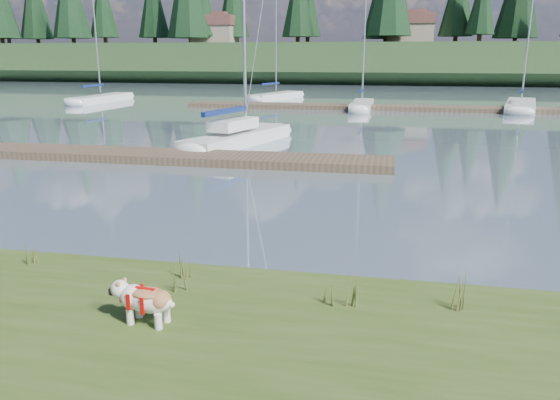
# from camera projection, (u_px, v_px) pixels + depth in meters

# --- Properties ---
(ground) EXTENTS (200.00, 200.00, 0.00)m
(ground) POSITION_uv_depth(u_px,v_px,m) (337.00, 109.00, 39.47)
(ground) COLOR slate
(ground) RESTS_ON ground
(ridge) EXTENTS (200.00, 20.00, 5.00)m
(ridge) POSITION_uv_depth(u_px,v_px,m) (366.00, 63.00, 79.54)
(ridge) COLOR #20361A
(ridge) RESTS_ON ground
(bulldog) EXTENTS (0.95, 0.46, 0.56)m
(bulldog) POSITION_uv_depth(u_px,v_px,m) (145.00, 299.00, 7.28)
(bulldog) COLOR silver
(bulldog) RESTS_ON bank
(sailboat_main) EXTENTS (3.68, 7.87, 11.27)m
(sailboat_main) POSITION_uv_depth(u_px,v_px,m) (245.00, 134.00, 24.25)
(sailboat_main) COLOR white
(sailboat_main) RESTS_ON ground
(dock_near) EXTENTS (16.00, 2.00, 0.30)m
(dock_near) POSITION_uv_depth(u_px,v_px,m) (176.00, 157.00, 20.30)
(dock_near) COLOR #4C3D2C
(dock_near) RESTS_ON ground
(dock_far) EXTENTS (26.00, 2.20, 0.30)m
(dock_far) POSITION_uv_depth(u_px,v_px,m) (365.00, 107.00, 39.05)
(dock_far) COLOR #4C3D2C
(dock_far) RESTS_ON ground
(sailboat_bg_0) EXTENTS (2.17, 8.40, 12.01)m
(sailboat_bg_0) POSITION_uv_depth(u_px,v_px,m) (106.00, 98.00, 45.50)
(sailboat_bg_0) COLOR white
(sailboat_bg_0) RESTS_ON ground
(sailboat_bg_1) EXTENTS (4.10, 7.67, 11.43)m
(sailboat_bg_1) POSITION_uv_depth(u_px,v_px,m) (280.00, 95.00, 47.89)
(sailboat_bg_1) COLOR white
(sailboat_bg_1) RESTS_ON ground
(sailboat_bg_2) EXTENTS (1.46, 6.82, 10.35)m
(sailboat_bg_2) POSITION_uv_depth(u_px,v_px,m) (362.00, 104.00, 39.46)
(sailboat_bg_2) COLOR white
(sailboat_bg_2) RESTS_ON ground
(sailboat_bg_3) EXTENTS (3.88, 9.55, 13.61)m
(sailboat_bg_3) POSITION_uv_depth(u_px,v_px,m) (521.00, 104.00, 39.58)
(sailboat_bg_3) COLOR white
(sailboat_bg_3) RESTS_ON ground
(weed_0) EXTENTS (0.17, 0.14, 0.52)m
(weed_0) POSITION_uv_depth(u_px,v_px,m) (184.00, 266.00, 8.74)
(weed_0) COLOR #475B23
(weed_0) RESTS_ON bank
(weed_1) EXTENTS (0.17, 0.14, 0.50)m
(weed_1) POSITION_uv_depth(u_px,v_px,m) (177.00, 278.00, 8.30)
(weed_1) COLOR #475B23
(weed_1) RESTS_ON bank
(weed_2) EXTENTS (0.17, 0.14, 0.60)m
(weed_2) POSITION_uv_depth(u_px,v_px,m) (352.00, 290.00, 7.78)
(weed_2) COLOR #475B23
(weed_2) RESTS_ON bank
(weed_3) EXTENTS (0.17, 0.14, 0.45)m
(weed_3) POSITION_uv_depth(u_px,v_px,m) (30.00, 253.00, 9.39)
(weed_3) COLOR #475B23
(weed_3) RESTS_ON bank
(weed_4) EXTENTS (0.17, 0.14, 0.42)m
(weed_4) POSITION_uv_depth(u_px,v_px,m) (326.00, 293.00, 7.87)
(weed_4) COLOR #475B23
(weed_4) RESTS_ON bank
(weed_5) EXTENTS (0.17, 0.14, 0.61)m
(weed_5) POSITION_uv_depth(u_px,v_px,m) (458.00, 293.00, 7.68)
(weed_5) COLOR #475B23
(weed_5) RESTS_ON bank
(mud_lip) EXTENTS (60.00, 0.50, 0.14)m
(mud_lip) POSITION_uv_depth(u_px,v_px,m) (163.00, 278.00, 9.53)
(mud_lip) COLOR #33281C
(mud_lip) RESTS_ON ground
(conifer_1) EXTENTS (4.40, 4.40, 11.30)m
(conifer_1) POSITION_uv_depth(u_px,v_px,m) (103.00, 3.00, 82.94)
(conifer_1) COLOR #382619
(conifer_1) RESTS_ON ridge
(house_0) EXTENTS (6.30, 5.30, 4.65)m
(house_0) POSITION_uv_depth(u_px,v_px,m) (215.00, 29.00, 79.62)
(house_0) COLOR gray
(house_0) RESTS_ON ridge
(house_1) EXTENTS (6.30, 5.30, 4.65)m
(house_1) POSITION_uv_depth(u_px,v_px,m) (411.00, 28.00, 75.26)
(house_1) COLOR gray
(house_1) RESTS_ON ridge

